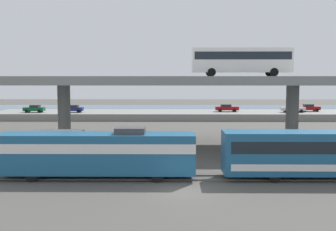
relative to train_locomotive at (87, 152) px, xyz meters
The scene contains 15 objects.
ground_plane 8.83m from the train_locomotive, 27.89° to the right, with size 260.00×260.00×0.00m, color #4C4944.
rail_strip_near 7.89m from the train_locomotive, ahead, with size 110.00×0.12×0.12m, color #59544C.
rail_strip_far 7.89m from the train_locomotive, ahead, with size 110.00×0.12×0.12m, color #59544C.
train_locomotive is the anchor object (origin of this frame).
highway_overpass 18.52m from the train_locomotive, 64.71° to the left, with size 96.00×12.94×8.35m.
transit_bus_on_overpass 24.74m from the train_locomotive, 49.08° to the left, with size 12.00×2.68×3.40m.
service_truck_west 18.26m from the train_locomotive, 22.10° to the left, with size 6.80×2.46×3.04m.
service_truck_east 8.58m from the train_locomotive, 126.64° to the left, with size 6.80×2.46×3.04m.
pier_parking_lot 51.58m from the train_locomotive, 81.57° to the left, with size 73.43×12.84×1.33m, color gray.
parked_car_0 52.80m from the train_locomotive, 112.94° to the left, with size 4.05×1.82×1.50m.
parked_car_1 54.12m from the train_locomotive, 70.61° to the left, with size 4.67×1.90×1.50m.
parked_car_2 58.33m from the train_locomotive, 58.00° to the left, with size 4.62×1.84×1.50m.
parked_car_3 50.43m from the train_locomotive, 104.79° to the left, with size 4.01×1.86×1.50m.
parked_car_4 62.37m from the train_locomotive, 55.98° to the left, with size 4.11×1.88×1.50m.
harbor_water 74.42m from the train_locomotive, 84.17° to the left, with size 140.00×36.00×0.01m, color #385B7A.
Camera 1 is at (-0.62, -29.24, 8.16)m, focal length 44.36 mm.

